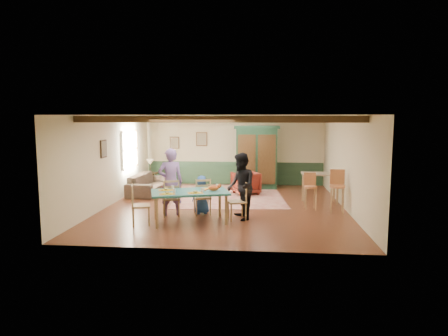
# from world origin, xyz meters

# --- Properties ---
(floor) EXTENTS (8.00, 8.00, 0.00)m
(floor) POSITION_xyz_m (0.00, 0.00, 0.00)
(floor) COLOR #502416
(floor) RESTS_ON ground
(wall_back) EXTENTS (7.00, 0.02, 2.70)m
(wall_back) POSITION_xyz_m (0.00, 4.00, 1.35)
(wall_back) COLOR beige
(wall_back) RESTS_ON floor
(wall_left) EXTENTS (0.02, 8.00, 2.70)m
(wall_left) POSITION_xyz_m (-3.50, 0.00, 1.35)
(wall_left) COLOR beige
(wall_left) RESTS_ON floor
(wall_right) EXTENTS (0.02, 8.00, 2.70)m
(wall_right) POSITION_xyz_m (3.50, 0.00, 1.35)
(wall_right) COLOR beige
(wall_right) RESTS_ON floor
(ceiling) EXTENTS (7.00, 8.00, 0.02)m
(ceiling) POSITION_xyz_m (0.00, 0.00, 2.70)
(ceiling) COLOR silver
(ceiling) RESTS_ON wall_back
(wainscot_back) EXTENTS (6.95, 0.03, 0.90)m
(wainscot_back) POSITION_xyz_m (0.00, 3.98, 0.45)
(wainscot_back) COLOR #213D27
(wainscot_back) RESTS_ON floor
(ceiling_beam_front) EXTENTS (6.95, 0.16, 0.16)m
(ceiling_beam_front) POSITION_xyz_m (0.00, -2.30, 2.61)
(ceiling_beam_front) COLOR #33210E
(ceiling_beam_front) RESTS_ON ceiling
(ceiling_beam_mid) EXTENTS (6.95, 0.16, 0.16)m
(ceiling_beam_mid) POSITION_xyz_m (0.00, 0.40, 2.61)
(ceiling_beam_mid) COLOR #33210E
(ceiling_beam_mid) RESTS_ON ceiling
(ceiling_beam_back) EXTENTS (6.95, 0.16, 0.16)m
(ceiling_beam_back) POSITION_xyz_m (0.00, 3.00, 2.61)
(ceiling_beam_back) COLOR #33210E
(ceiling_beam_back) RESTS_ON ceiling
(window_left) EXTENTS (0.06, 1.60, 1.30)m
(window_left) POSITION_xyz_m (-3.47, 1.70, 1.55)
(window_left) COLOR white
(window_left) RESTS_ON wall_left
(picture_left_wall) EXTENTS (0.04, 0.42, 0.52)m
(picture_left_wall) POSITION_xyz_m (-3.47, -0.60, 1.75)
(picture_left_wall) COLOR gray
(picture_left_wall) RESTS_ON wall_left
(picture_back_a) EXTENTS (0.45, 0.04, 0.55)m
(picture_back_a) POSITION_xyz_m (-1.30, 3.97, 1.80)
(picture_back_a) COLOR gray
(picture_back_a) RESTS_ON wall_back
(picture_back_b) EXTENTS (0.38, 0.04, 0.48)m
(picture_back_b) POSITION_xyz_m (-2.40, 3.97, 1.65)
(picture_back_b) COLOR gray
(picture_back_b) RESTS_ON wall_back
(dining_table) EXTENTS (2.13, 1.57, 0.80)m
(dining_table) POSITION_xyz_m (-0.72, -1.91, 0.40)
(dining_table) COLOR #1D5E5B
(dining_table) RESTS_ON floor
(dining_chair_far_left) EXTENTS (0.56, 0.58, 1.01)m
(dining_chair_far_left) POSITION_xyz_m (-1.35, -1.31, 0.50)
(dining_chair_far_left) COLOR #9D7B4E
(dining_chair_far_left) RESTS_ON floor
(dining_chair_far_right) EXTENTS (0.56, 0.58, 1.01)m
(dining_chair_far_right) POSITION_xyz_m (-0.54, -1.06, 0.50)
(dining_chair_far_right) COLOR #9D7B4E
(dining_chair_far_right) RESTS_ON floor
(dining_chair_end_left) EXTENTS (0.58, 0.56, 1.01)m
(dining_chair_end_left) POSITION_xyz_m (-1.89, -2.27, 0.50)
(dining_chair_end_left) COLOR #9D7B4E
(dining_chair_end_left) RESTS_ON floor
(dining_chair_end_right) EXTENTS (0.58, 0.56, 1.01)m
(dining_chair_end_right) POSITION_xyz_m (0.44, -1.56, 0.50)
(dining_chair_end_right) COLOR #9D7B4E
(dining_chair_end_right) RESTS_ON floor
(person_man) EXTENTS (0.77, 0.61, 1.83)m
(person_man) POSITION_xyz_m (-1.38, -1.22, 0.92)
(person_man) COLOR #7E5D9F
(person_man) RESTS_ON floor
(person_woman) EXTENTS (0.88, 1.01, 1.75)m
(person_woman) POSITION_xyz_m (0.55, -1.53, 0.88)
(person_woman) COLOR black
(person_woman) RESTS_ON floor
(person_child) EXTENTS (0.60, 0.48, 1.07)m
(person_child) POSITION_xyz_m (-0.56, -0.98, 0.53)
(person_child) COLOR #2854A3
(person_child) RESTS_ON floor
(cat) EXTENTS (0.41, 0.25, 0.19)m
(cat) POSITION_xyz_m (-0.14, -1.85, 0.89)
(cat) COLOR #C85523
(cat) RESTS_ON dining_table
(place_setting_near_left) EXTENTS (0.50, 0.43, 0.11)m
(place_setting_near_left) POSITION_xyz_m (-1.21, -2.34, 0.85)
(place_setting_near_left) COLOR gold
(place_setting_near_left) RESTS_ON dining_table
(place_setting_near_center) EXTENTS (0.50, 0.43, 0.11)m
(place_setting_near_center) POSITION_xyz_m (-0.55, -2.14, 0.85)
(place_setting_near_center) COLOR gold
(place_setting_near_center) RESTS_ON dining_table
(place_setting_far_left) EXTENTS (0.50, 0.43, 0.11)m
(place_setting_far_left) POSITION_xyz_m (-1.36, -1.83, 0.85)
(place_setting_far_left) COLOR gold
(place_setting_far_left) RESTS_ON dining_table
(place_setting_far_right) EXTENTS (0.50, 0.43, 0.11)m
(place_setting_far_right) POSITION_xyz_m (-0.24, -1.49, 0.85)
(place_setting_far_right) COLOR gold
(place_setting_far_right) RESTS_ON dining_table
(area_rug) EXTENTS (3.95, 4.55, 0.01)m
(area_rug) POSITION_xyz_m (-0.04, 1.66, 0.01)
(area_rug) COLOR #CDB294
(area_rug) RESTS_ON floor
(armoire) EXTENTS (1.70, 0.78, 2.35)m
(armoire) POSITION_xyz_m (0.87, 3.14, 1.17)
(armoire) COLOR #13311E
(armoire) RESTS_ON floor
(armchair) EXTENTS (1.11, 1.12, 0.78)m
(armchair) POSITION_xyz_m (0.53, 2.00, 0.39)
(armchair) COLOR #48120E
(armchair) RESTS_ON floor
(sofa) EXTENTS (1.00, 2.35, 0.67)m
(sofa) POSITION_xyz_m (-2.89, 1.86, 0.34)
(sofa) COLOR #3D3026
(sofa) RESTS_ON floor
(end_table) EXTENTS (0.49, 0.49, 0.56)m
(end_table) POSITION_xyz_m (-3.15, 3.03, 0.28)
(end_table) COLOR #33210E
(end_table) RESTS_ON floor
(table_lamp) EXTENTS (0.32, 0.32, 0.51)m
(table_lamp) POSITION_xyz_m (-3.15, 3.03, 0.82)
(table_lamp) COLOR tan
(table_lamp) RESTS_ON end_table
(counter_table) EXTENTS (1.14, 0.68, 0.94)m
(counter_table) POSITION_xyz_m (2.89, 0.77, 0.47)
(counter_table) COLOR #B5A88D
(counter_table) RESTS_ON floor
(bar_stool_left) EXTENTS (0.39, 0.42, 1.06)m
(bar_stool_left) POSITION_xyz_m (2.49, -0.15, 0.53)
(bar_stool_left) COLOR #CA804E
(bar_stool_left) RESTS_ON floor
(bar_stool_right) EXTENTS (0.47, 0.51, 1.20)m
(bar_stool_right) POSITION_xyz_m (3.18, -0.50, 0.60)
(bar_stool_right) COLOR #CA804E
(bar_stool_right) RESTS_ON floor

